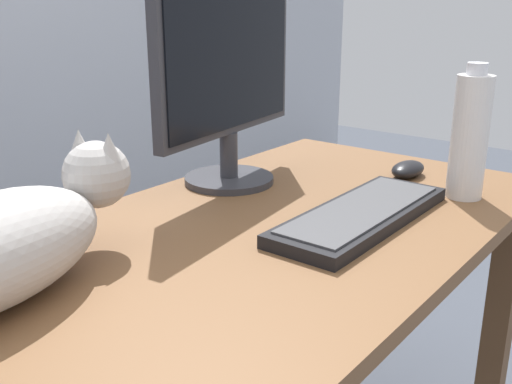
# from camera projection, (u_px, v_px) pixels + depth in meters

# --- Properties ---
(desk) EXTENTS (1.54, 0.68, 0.71)m
(desk) POSITION_uv_depth(u_px,v_px,m) (220.00, 303.00, 1.02)
(desk) COLOR brown
(desk) RESTS_ON ground_plane
(monitor) EXTENTS (0.48, 0.20, 0.41)m
(monitor) POSITION_uv_depth(u_px,v_px,m) (228.00, 82.00, 1.28)
(monitor) COLOR #333338
(monitor) RESTS_ON desk
(keyboard) EXTENTS (0.44, 0.15, 0.03)m
(keyboard) POSITION_uv_depth(u_px,v_px,m) (361.00, 215.00, 1.11)
(keyboard) COLOR black
(keyboard) RESTS_ON desk
(cat) EXTENTS (0.61, 0.25, 0.20)m
(cat) POSITION_uv_depth(u_px,v_px,m) (6.00, 240.00, 0.82)
(cat) COLOR #B2ADA8
(cat) RESTS_ON desk
(computer_mouse) EXTENTS (0.11, 0.06, 0.04)m
(computer_mouse) POSITION_uv_depth(u_px,v_px,m) (408.00, 169.00, 1.39)
(computer_mouse) COLOR black
(computer_mouse) RESTS_ON desk
(water_bottle) EXTENTS (0.07, 0.07, 0.28)m
(water_bottle) POSITION_uv_depth(u_px,v_px,m) (470.00, 136.00, 1.21)
(water_bottle) COLOR silver
(water_bottle) RESTS_ON desk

